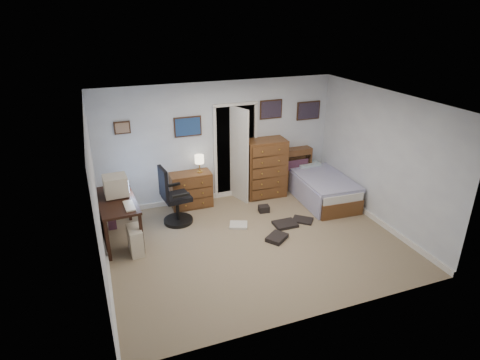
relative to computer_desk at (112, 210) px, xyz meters
name	(u,v)px	position (x,y,z in m)	size (l,w,h in m)	color
floor	(255,243)	(2.29, -0.95, -0.61)	(5.00, 4.00, 0.02)	gray
computer_desk	(112,210)	(0.00, 0.00, 0.00)	(0.70, 1.38, 0.78)	black
crt_monitor	(116,186)	(0.12, 0.16, 0.37)	(0.42, 0.39, 0.37)	beige
keyboard	(129,206)	(0.27, -0.34, 0.19)	(0.16, 0.41, 0.02)	beige
pc_tower	(136,240)	(0.29, -0.54, -0.36)	(0.24, 0.45, 0.47)	beige
office_chair	(174,202)	(1.12, 0.24, -0.15)	(0.62, 0.62, 1.16)	black
media_stack	(110,211)	(-0.03, 0.44, -0.23)	(0.15, 0.15, 0.74)	maroon
low_dresser	(191,190)	(1.60, 0.83, -0.23)	(0.83, 0.41, 0.74)	brown
table_lamp	(199,160)	(1.80, 0.83, 0.40)	(0.19, 0.19, 0.36)	gold
doorway	(231,148)	(2.64, 1.32, 0.41)	(0.96, 1.12, 2.05)	black
tall_dresser	(265,168)	(3.24, 0.80, 0.04)	(0.86, 0.51, 1.27)	brown
headboard_bookcase	(289,168)	(3.87, 0.91, -0.10)	(1.06, 0.30, 0.94)	brown
bed	(321,187)	(4.28, 0.17, -0.32)	(1.06, 1.86, 0.60)	brown
wall_posters	(245,117)	(2.86, 1.03, 1.15)	(4.38, 0.04, 0.60)	#331E11
floor_clutter	(275,225)	(2.86, -0.56, -0.56)	(1.68, 1.39, 0.13)	black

